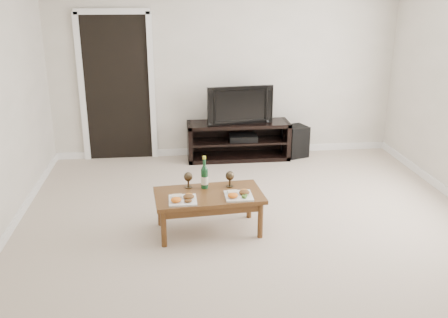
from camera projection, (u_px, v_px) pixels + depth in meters
floor at (257, 239)px, 5.01m from camera, size 5.50×5.50×0.00m
back_wall at (225, 68)px, 7.19m from camera, size 5.00×0.04×2.60m
doorway at (117, 89)px, 7.08m from camera, size 0.90×0.02×2.05m
media_console at (238, 141)px, 7.28m from camera, size 1.48×0.45×0.55m
television at (239, 104)px, 7.10m from camera, size 0.95×0.23×0.55m
av_receiver at (243, 137)px, 7.27m from camera, size 0.42×0.32×0.08m
subwoofer at (295, 141)px, 7.41m from camera, size 0.39×0.39×0.46m
coffee_table at (209, 212)px, 5.12m from camera, size 1.13×0.68×0.42m
plate_left at (183, 198)px, 4.86m from camera, size 0.27×0.27×0.07m
plate_right at (239, 194)px, 4.96m from camera, size 0.27×0.27×0.07m
wine_bottle at (204, 172)px, 5.14m from camera, size 0.07×0.07×0.35m
goblet_left at (188, 180)px, 5.18m from camera, size 0.09×0.09×0.17m
goblet_right at (230, 179)px, 5.20m from camera, size 0.09×0.09×0.17m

